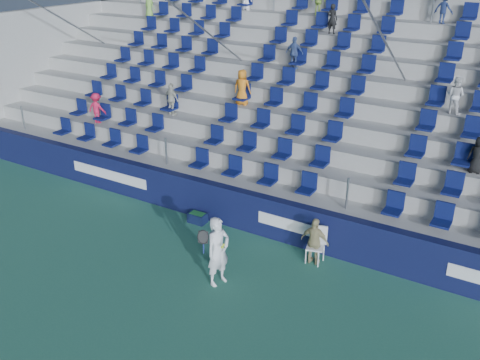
# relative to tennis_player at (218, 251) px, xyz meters

# --- Properties ---
(ground) EXTENTS (70.00, 70.00, 0.00)m
(ground) POSITION_rel_tennis_player_xyz_m (-0.99, -0.48, -0.89)
(ground) COLOR #307057
(ground) RESTS_ON ground
(sponsor_wall) EXTENTS (24.00, 0.32, 1.20)m
(sponsor_wall) POSITION_rel_tennis_player_xyz_m (-0.98, 2.67, -0.29)
(sponsor_wall) COLOR #11153E
(sponsor_wall) RESTS_ON ground
(grandstand) EXTENTS (24.00, 8.17, 6.63)m
(grandstand) POSITION_rel_tennis_player_xyz_m (-0.99, 7.76, 1.24)
(grandstand) COLOR #9E9E99
(grandstand) RESTS_ON ground
(tennis_player) EXTENTS (0.69, 0.74, 1.78)m
(tennis_player) POSITION_rel_tennis_player_xyz_m (0.00, 0.00, 0.00)
(tennis_player) COLOR silver
(tennis_player) RESTS_ON ground
(line_judge_chair) EXTENTS (0.53, 0.55, 0.99)m
(line_judge_chair) POSITION_rel_tennis_player_xyz_m (1.64, 2.17, -0.33)
(line_judge_chair) COLOR white
(line_judge_chair) RESTS_ON ground
(line_judge) EXTENTS (0.76, 0.32, 1.29)m
(line_judge) POSITION_rel_tennis_player_xyz_m (1.64, 2.02, -0.25)
(line_judge) COLOR tan
(line_judge) RESTS_ON ground
(ball_bin) EXTENTS (0.55, 0.36, 0.30)m
(ball_bin) POSITION_rel_tennis_player_xyz_m (-2.24, 2.27, -0.73)
(ball_bin) COLOR #0F1839
(ball_bin) RESTS_ON ground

